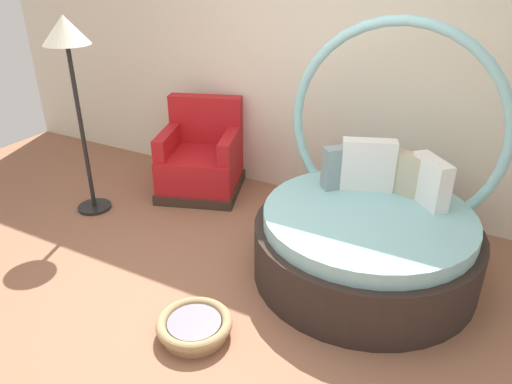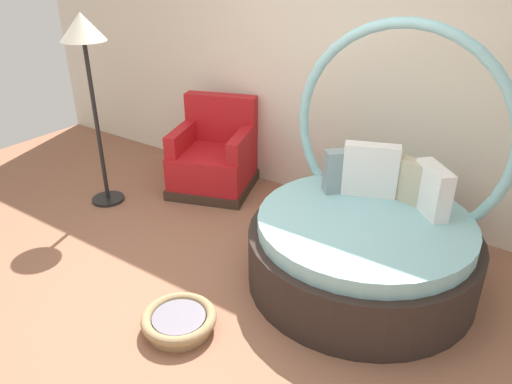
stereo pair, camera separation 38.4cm
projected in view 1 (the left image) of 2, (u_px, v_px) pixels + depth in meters
name	position (u px, v px, depth m)	size (l,w,h in m)	color
ground_plane	(205.00, 306.00, 3.57)	(8.00, 8.00, 0.02)	#936047
back_wall	(324.00, 47.00, 4.52)	(8.00, 0.12, 2.97)	silver
round_daybed	(369.00, 228.00, 3.78)	(1.71, 1.71, 1.90)	#2D231E
red_armchair	(202.00, 160.00, 5.10)	(1.02, 1.02, 0.94)	#38281E
pet_basket	(195.00, 326.00, 3.26)	(0.51, 0.51, 0.13)	#9E7F56
floor_lamp	(68.00, 50.00, 4.17)	(0.40, 0.40, 1.82)	black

